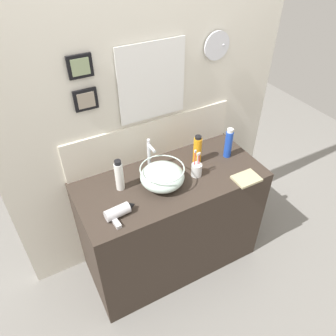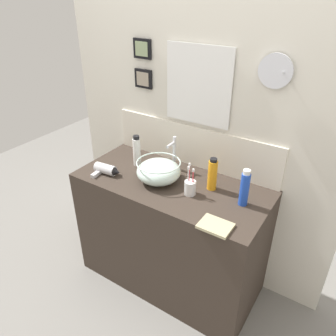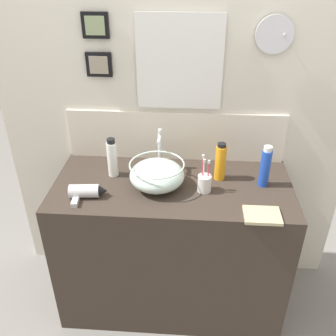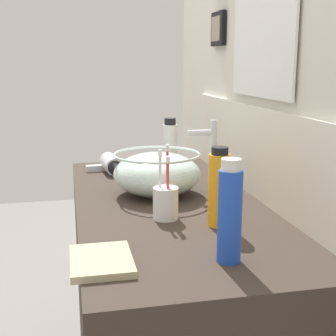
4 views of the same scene
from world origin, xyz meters
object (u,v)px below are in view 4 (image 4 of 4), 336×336
Objects in this scene: faucet at (210,152)px; toothbrush_cup at (166,202)px; hair_drier at (111,165)px; glass_bowl_sink at (157,173)px; hand_towel at (101,261)px; shampoo_bottle at (230,213)px; soap_dispenser at (219,188)px; spray_bottle at (170,148)px.

toothbrush_cup is at bearing -39.54° from faucet.
hair_drier is at bearing -138.74° from faucet.
toothbrush_cup reaches higher than glass_bowl_sink.
hand_towel is (0.27, -0.20, -0.04)m from toothbrush_cup.
toothbrush_cup is 0.90× the size of shampoo_bottle.
faucet is 0.34m from soap_dispenser.
shampoo_bottle reaches higher than toothbrush_cup.
glass_bowl_sink is 1.18× the size of faucet.
faucet is 1.40× the size of hand_towel.
glass_bowl_sink is 0.25m from toothbrush_cup.
hair_drier is 0.71m from soap_dispenser.
toothbrush_cup is at bearing 9.43° from hair_drier.
faucet reaches higher than toothbrush_cup.
hair_drier is 1.13× the size of hand_towel.
soap_dispenser is at bearing 119.78° from hand_towel.
hair_drier is 0.94× the size of toothbrush_cup.
hand_towel is (0.76, -0.32, -0.10)m from spray_bottle.
spray_bottle is at bearing 67.27° from hair_drier.
glass_bowl_sink is 0.34m from soap_dispenser.
hair_drier is at bearing -161.58° from soap_dispenser.
faucet is at bearing 142.12° from hand_towel.
spray_bottle is 0.58m from soap_dispenser.
spray_bottle reaches higher than glass_bowl_sink.
faucet is 1.14× the size of soap_dispenser.
shampoo_bottle is at bearing -3.14° from spray_bottle.
glass_bowl_sink is at bearing -21.40° from spray_bottle.
shampoo_bottle is 1.08× the size of soap_dispenser.
soap_dispenser reaches higher than glass_bowl_sink.
hand_towel is at bearing -60.22° from soap_dispenser.
toothbrush_cup reaches higher than hair_drier.
toothbrush_cup is 0.32m from shampoo_bottle.
spray_bottle is at bearing 166.37° from toothbrush_cup.
faucet is 0.46m from hair_drier.
shampoo_bottle is 0.23m from soap_dispenser.
hair_drier is 0.92× the size of soap_dispenser.
spray_bottle is 0.97× the size of shampoo_bottle.
toothbrush_cup is at bearing -5.13° from glass_bowl_sink.
soap_dispenser is (-0.22, 0.05, -0.01)m from shampoo_bottle.
hand_towel is (0.51, -0.22, -0.06)m from glass_bowl_sink.
shampoo_bottle is at bearing -12.43° from soap_dispenser.
faucet is 1.05× the size of shampoo_bottle.
hair_drier is 0.25m from spray_bottle.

